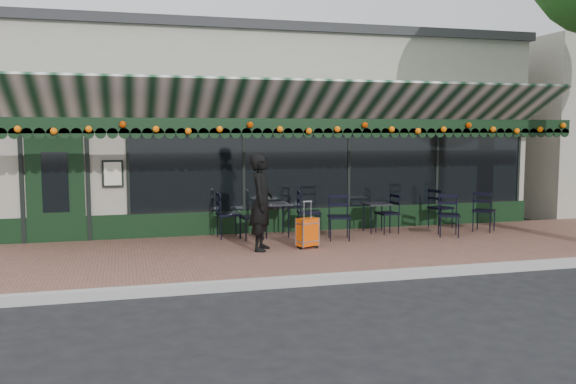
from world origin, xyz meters
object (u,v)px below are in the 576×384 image
object	(u,v)px
chair_a_left	(387,214)
chair_b_right	(309,213)
suitcase	(307,233)
cafe_table_b	(275,206)
chair_a_right	(441,208)
chair_a_front	(449,215)
chair_b_front	(339,217)
chair_solo	(228,215)
woman	(261,202)
cafe_table_a	(377,206)
chair_a_extra	(484,211)
chair_b_left	(252,218)

from	to	relation	value
chair_a_left	chair_b_right	world-z (taller)	chair_b_right
chair_a_left	chair_b_right	size ratio (longest dim) A/B	0.88
suitcase	cafe_table_b	world-z (taller)	suitcase
chair_a_right	chair_a_front	bearing A→B (deg)	141.93
chair_a_right	suitcase	bearing A→B (deg)	95.01
suitcase	chair_b_right	size ratio (longest dim) A/B	0.92
chair_b_front	chair_solo	size ratio (longest dim) A/B	0.96
woman	cafe_table_b	size ratio (longest dim) A/B	2.57
cafe_table_a	chair_a_front	size ratio (longest dim) A/B	0.72
chair_a_right	chair_a_extra	world-z (taller)	chair_a_right
chair_a_front	cafe_table_a	bearing A→B (deg)	167.98
chair_a_front	chair_b_front	bearing A→B (deg)	-162.51
cafe_table_a	chair_a_left	bearing A→B (deg)	-44.19
woman	chair_b_left	size ratio (longest dim) A/B	2.01
chair_a_left	chair_b_right	distance (m)	1.73
cafe_table_a	chair_b_front	bearing A→B (deg)	-149.48
suitcase	chair_a_right	size ratio (longest dim) A/B	0.98
cafe_table_b	woman	bearing A→B (deg)	-113.19
woman	suitcase	distance (m)	1.07
chair_b_left	chair_b_right	xyz separation A→B (m)	(1.26, 0.12, 0.04)
cafe_table_a	chair_a_front	distance (m)	1.53
chair_solo	chair_a_extra	bearing A→B (deg)	-99.47
chair_a_extra	cafe_table_b	bearing A→B (deg)	39.40
chair_a_right	chair_b_front	world-z (taller)	chair_b_front
chair_a_front	chair_a_right	bearing A→B (deg)	92.13
cafe_table_a	chair_a_left	size ratio (longest dim) A/B	0.75
chair_a_left	chair_b_left	world-z (taller)	chair_b_left
chair_a_front	chair_b_front	world-z (taller)	chair_b_front
suitcase	cafe_table_a	distance (m)	2.40
chair_b_front	chair_solo	bearing A→B (deg)	173.50
chair_b_left	chair_b_right	bearing A→B (deg)	89.23
cafe_table_a	chair_b_left	xyz separation A→B (m)	(-2.81, -0.11, -0.13)
chair_solo	chair_b_right	bearing A→B (deg)	-97.81
cafe_table_a	chair_solo	distance (m)	3.24
chair_solo	cafe_table_b	bearing A→B (deg)	-94.60
woman	chair_b_left	distance (m)	1.26
chair_a_front	suitcase	bearing A→B (deg)	-149.21
cafe_table_a	woman	bearing A→B (deg)	-155.79
suitcase	cafe_table_a	world-z (taller)	suitcase
chair_b_front	chair_solo	distance (m)	2.28
cafe_table_b	chair_a_left	size ratio (longest dim) A/B	0.82
woman	chair_b_left	world-z (taller)	woman
chair_a_front	cafe_table_b	bearing A→B (deg)	-173.16
suitcase	cafe_table_b	xyz separation A→B (m)	(-0.27, 1.46, 0.33)
chair_b_left	chair_b_front	world-z (taller)	chair_b_front
chair_a_front	chair_solo	xyz separation A→B (m)	(-4.49, 1.04, 0.03)
chair_a_right	chair_b_right	world-z (taller)	chair_b_right
suitcase	chair_b_front	world-z (taller)	chair_b_front
chair_a_extra	chair_solo	world-z (taller)	chair_solo
suitcase	chair_a_right	world-z (taller)	chair_a_right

